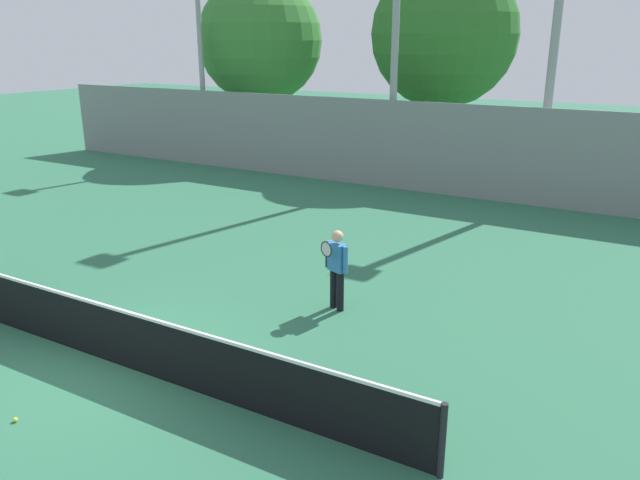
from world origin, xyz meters
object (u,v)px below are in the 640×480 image
(light_pole_near_left, at_px, (200,35))
(tree_green_broad, at_px, (260,41))
(light_pole_far_right, at_px, (557,23))
(tennis_net, at_px, (111,334))
(tree_green_tall, at_px, (444,34))
(tennis_ball, at_px, (15,420))
(tennis_player, at_px, (337,265))

(light_pole_near_left, distance_m, tree_green_broad, 3.21)
(light_pole_far_right, bearing_deg, tennis_net, -104.31)
(light_pole_far_right, distance_m, tree_green_tall, 6.62)
(light_pole_far_right, xyz_separation_m, tennis_ball, (-3.65, -16.63, -5.54))
(tree_green_tall, relative_size, tree_green_broad, 1.05)
(tree_green_tall, bearing_deg, light_pole_far_right, -40.17)
(light_pole_near_left, height_order, light_pole_far_right, light_pole_far_right)
(tennis_net, relative_size, tennis_ball, 167.71)
(tennis_net, height_order, tree_green_broad, tree_green_broad)
(tennis_ball, distance_m, tree_green_tall, 21.60)
(light_pole_near_left, height_order, tree_green_broad, light_pole_near_left)
(light_pole_near_left, bearing_deg, tree_green_tall, 26.15)
(tennis_net, relative_size, light_pole_far_right, 1.17)
(light_pole_far_right, height_order, tree_green_broad, light_pole_far_right)
(tennis_player, xyz_separation_m, tree_green_broad, (-11.58, 13.96, 4.11))
(tennis_ball, bearing_deg, tennis_player, 69.99)
(tennis_net, xyz_separation_m, tennis_ball, (0.11, -1.89, -0.49))
(light_pole_near_left, bearing_deg, tree_green_broad, 74.90)
(tree_green_broad, bearing_deg, light_pole_far_right, -12.69)
(tennis_player, relative_size, light_pole_far_right, 0.17)
(tennis_player, distance_m, light_pole_near_left, 17.05)
(tennis_ball, bearing_deg, tree_green_broad, 115.92)
(tennis_player, relative_size, tree_green_tall, 0.20)
(tree_green_tall, bearing_deg, tennis_player, -77.23)
(light_pole_far_right, distance_m, tree_green_broad, 13.51)
(tennis_net, height_order, light_pole_far_right, light_pole_far_right)
(tennis_net, relative_size, tree_green_tall, 1.38)
(tennis_player, height_order, light_pole_near_left, light_pole_near_left)
(tennis_ball, xyz_separation_m, tree_green_broad, (-9.52, 19.60, 5.01))
(tennis_player, bearing_deg, tennis_ball, -89.75)
(light_pole_far_right, relative_size, tree_green_broad, 1.24)
(light_pole_near_left, bearing_deg, tennis_net, -54.96)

